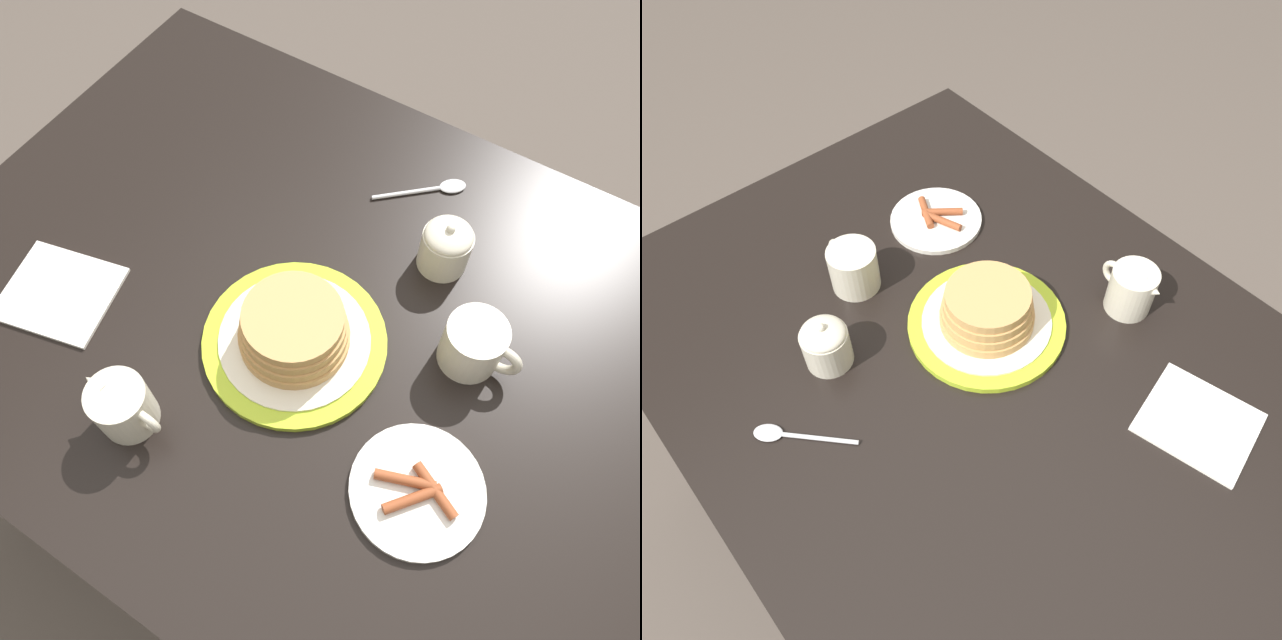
{
  "view_description": "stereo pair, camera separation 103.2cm",
  "coord_description": "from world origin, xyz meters",
  "views": [
    {
      "loc": [
        0.26,
        -0.37,
        1.57
      ],
      "look_at": [
        0.03,
        -0.02,
        0.78
      ],
      "focal_mm": 35.0,
      "sensor_mm": 36.0,
      "label": 1
    },
    {
      "loc": [
        -0.43,
        0.39,
        1.6
      ],
      "look_at": [
        0.03,
        -0.02,
        0.78
      ],
      "focal_mm": 35.0,
      "sensor_mm": 36.0,
      "label": 2
    }
  ],
  "objects": [
    {
      "name": "side_plate_bacon",
      "position": [
        0.27,
        -0.15,
        0.76
      ],
      "size": [
        0.18,
        0.18,
        0.02
      ],
      "color": "silver",
      "rests_on": "dining_table"
    },
    {
      "name": "pancake_plate",
      "position": [
        0.02,
        -0.05,
        0.79
      ],
      "size": [
        0.27,
        0.27,
        0.09
      ],
      "color": "#AAC628",
      "rests_on": "dining_table"
    },
    {
      "name": "creamer_pitcher",
      "position": [
        -0.11,
        -0.27,
        0.8
      ],
      "size": [
        0.12,
        0.08,
        0.09
      ],
      "color": "beige",
      "rests_on": "dining_table"
    },
    {
      "name": "dining_table",
      "position": [
        0.0,
        0.0,
        0.63
      ],
      "size": [
        1.2,
        0.91,
        0.75
      ],
      "color": "black",
      "rests_on": "ground_plane"
    },
    {
      "name": "ground_plane",
      "position": [
        0.0,
        0.0,
        0.0
      ],
      "size": [
        8.0,
        8.0,
        0.0
      ],
      "primitive_type": "plane",
      "color": "#51473F"
    },
    {
      "name": "napkin",
      "position": [
        -0.33,
        -0.17,
        0.76
      ],
      "size": [
        0.19,
        0.18,
        0.01
      ],
      "color": "silver",
      "rests_on": "dining_table"
    },
    {
      "name": "coffee_mug",
      "position": [
        0.24,
        0.06,
        0.8
      ],
      "size": [
        0.12,
        0.09,
        0.08
      ],
      "color": "beige",
      "rests_on": "dining_table"
    },
    {
      "name": "sugar_bowl",
      "position": [
        0.13,
        0.18,
        0.8
      ],
      "size": [
        0.08,
        0.08,
        0.09
      ],
      "color": "beige",
      "rests_on": "dining_table"
    },
    {
      "name": "spoon",
      "position": [
        0.06,
        0.31,
        0.76
      ],
      "size": [
        0.13,
        0.12,
        0.01
      ],
      "color": "silver",
      "rests_on": "dining_table"
    }
  ]
}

